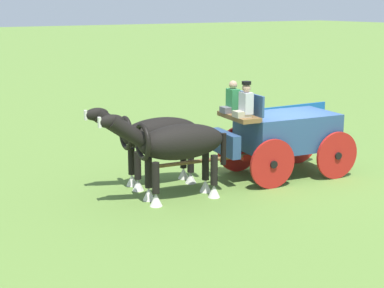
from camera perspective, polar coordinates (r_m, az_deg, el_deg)
ground_plane at (r=16.71m, az=9.06°, el=-2.95°), size 220.00×220.00×0.00m
show_wagon at (r=16.32m, az=8.72°, el=1.06°), size 5.65×2.28×2.75m
draft_horse_near at (r=14.08m, az=-1.60°, el=-0.10°), size 3.23×1.15×2.24m
draft_horse_off at (r=15.26m, az=-3.57°, el=0.75°), size 3.17×1.13×2.18m
sponsor_banner at (r=21.60m, az=9.51°, el=2.28°), size 3.20×0.21×1.10m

